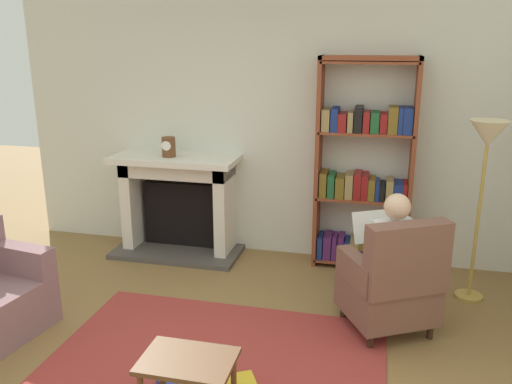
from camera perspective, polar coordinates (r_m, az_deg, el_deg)
back_wall at (r=5.53m, az=2.26°, el=6.86°), size 5.60×0.10×2.70m
area_rug at (r=3.97m, az=-4.66°, el=-18.20°), size 2.40×1.80×0.01m
fireplace at (r=5.75m, az=-8.26°, el=-0.91°), size 1.36×0.64×1.07m
mantel_clock at (r=5.54m, az=-9.38°, el=4.81°), size 0.14×0.14×0.20m
bookshelf at (r=5.29m, az=11.48°, el=2.09°), size 0.94×0.32×2.09m
armchair_reading at (r=4.29m, az=14.48°, el=-9.45°), size 0.86×0.85×0.97m
seated_reader at (r=4.31m, az=13.89°, el=-6.47°), size 0.53×0.59×1.14m
side_table at (r=3.35m, az=-7.33°, el=-18.28°), size 0.56×0.39×0.42m
scattered_books at (r=3.78m, az=-5.04°, el=-19.84°), size 0.69×0.37×0.04m
floor_lamp at (r=4.81m, az=23.56°, el=4.16°), size 0.32×0.32×1.60m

